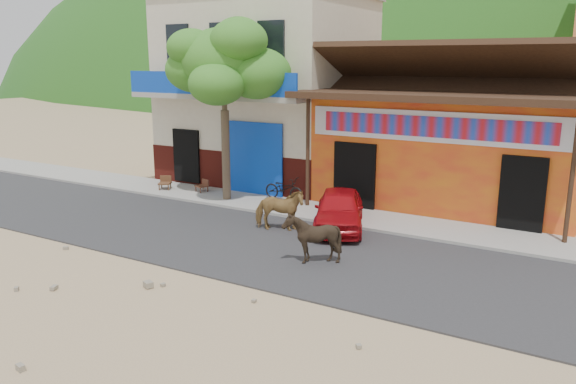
% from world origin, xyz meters
% --- Properties ---
extents(ground, '(120.00, 120.00, 0.00)m').
position_xyz_m(ground, '(0.00, 0.00, 0.00)').
color(ground, '#9E825B').
rests_on(ground, ground).
extents(road, '(60.00, 5.00, 0.04)m').
position_xyz_m(road, '(0.00, 2.50, 0.02)').
color(road, '#28282B').
rests_on(road, ground).
extents(sidewalk, '(60.00, 2.00, 0.12)m').
position_xyz_m(sidewalk, '(0.00, 6.00, 0.06)').
color(sidewalk, gray).
rests_on(sidewalk, ground).
extents(dance_club, '(8.00, 6.00, 3.60)m').
position_xyz_m(dance_club, '(2.00, 10.00, 1.80)').
color(dance_club, orange).
rests_on(dance_club, ground).
extents(cafe_building, '(7.00, 6.00, 7.00)m').
position_xyz_m(cafe_building, '(-5.50, 10.00, 3.50)').
color(cafe_building, beige).
rests_on(cafe_building, ground).
extents(tree, '(3.00, 3.00, 6.00)m').
position_xyz_m(tree, '(-4.60, 5.80, 3.12)').
color(tree, '#2D721E').
rests_on(tree, sidewalk).
extents(cow_tan, '(1.57, 1.13, 1.21)m').
position_xyz_m(cow_tan, '(-1.28, 3.77, 0.64)').
color(cow_tan, olive).
rests_on(cow_tan, road).
extents(cow_dark, '(1.24, 1.13, 1.22)m').
position_xyz_m(cow_dark, '(0.72, 1.95, 0.65)').
color(cow_dark, black).
rests_on(cow_dark, road).
extents(red_car, '(2.51, 3.58, 1.13)m').
position_xyz_m(red_car, '(0.09, 4.80, 0.61)').
color(red_car, '#A80C12').
rests_on(red_car, road).
extents(scooter, '(1.57, 0.66, 0.80)m').
position_xyz_m(scooter, '(-2.79, 6.58, 0.52)').
color(scooter, black).
rests_on(scooter, sidewalk).
extents(cafe_chair_left, '(0.48, 0.48, 0.81)m').
position_xyz_m(cafe_chair_left, '(-6.00, 6.18, 0.53)').
color(cafe_chair_left, '#482518').
rests_on(cafe_chair_left, sidewalk).
extents(cafe_chair_right, '(0.57, 0.57, 0.90)m').
position_xyz_m(cafe_chair_right, '(-7.40, 5.79, 0.57)').
color(cafe_chair_right, '#472917').
rests_on(cafe_chair_right, sidewalk).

